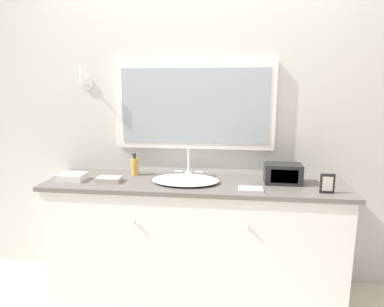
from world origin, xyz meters
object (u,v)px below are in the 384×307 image
Objects in this scene: soap_bottle at (135,166)px; picture_frame at (327,184)px; appliance_box at (283,174)px; sink_basin at (186,179)px.

soap_bottle is 1.34m from picture_frame.
sink_basin is at bearing -175.03° from appliance_box.
sink_basin is 0.67m from appliance_box.
picture_frame is (1.31, -0.29, -0.00)m from soap_bottle.
picture_frame is (0.24, -0.20, -0.01)m from appliance_box.
sink_basin is 3.74× the size of picture_frame.
sink_basin is at bearing 171.34° from picture_frame.
sink_basin is 0.92m from picture_frame.
appliance_box reaches higher than picture_frame.
soap_bottle is 1.07m from appliance_box.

